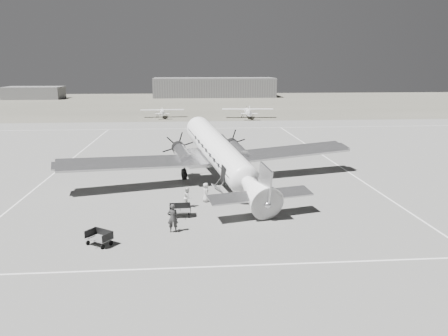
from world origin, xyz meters
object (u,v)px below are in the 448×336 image
shed_secondary (34,93)px  baggage_cart_far (99,238)px  light_plane_right (248,113)px  baggage_cart_near (180,210)px  dc3_airliner (222,157)px  ramp_agent (188,197)px  light_plane_left (162,113)px  hangar_main (214,87)px  passenger (206,192)px  ground_crew (173,218)px

shed_secondary → baggage_cart_far: (45.16, -125.47, -1.55)m
light_plane_right → baggage_cart_near: 61.79m
dc3_airliner → ramp_agent: (-3.10, -5.64, -1.93)m
baggage_cart_near → shed_secondary: bearing=110.0°
dc3_airliner → ramp_agent: 6.72m
shed_secondary → dc3_airliner: dc3_airliner is taller
light_plane_left → baggage_cart_near: bearing=-89.1°
light_plane_left → baggage_cart_near: light_plane_left is taller
hangar_main → baggage_cart_near: hangar_main is taller
light_plane_right → passenger: bearing=-97.8°
ground_crew → hangar_main: bearing=-93.6°
dc3_airliner → ramp_agent: size_ratio=17.96×
shed_secondary → dc3_airliner: 125.03m
ramp_agent → hangar_main: bearing=5.7°
ground_crew → baggage_cart_near: bearing=-96.9°
baggage_cart_far → ground_crew: ground_crew is taller
dc3_airliner → baggage_cart_near: bearing=-130.1°
light_plane_right → baggage_cart_near: (-13.14, -60.37, -0.66)m
passenger → baggage_cart_far: bearing=126.0°
baggage_cart_far → dc3_airliner: bearing=91.0°
ramp_agent → passenger: size_ratio=1.02×
light_plane_left → ramp_agent: 61.05m
shed_secondary → passenger: size_ratio=11.57×
shed_secondary → ground_crew: 133.25m
ground_crew → ramp_agent: 5.20m
shed_secondary → baggage_cart_far: bearing=-70.2°
dc3_airliner → passenger: dc3_airliner is taller
light_plane_left → baggage_cart_near: 63.09m
hangar_main → light_plane_right: (3.12, -65.31, -2.19)m
baggage_cart_near → baggage_cart_far: baggage_cart_near is taller
light_plane_left → ramp_agent: bearing=-88.5°
light_plane_left → dc3_airliner: bearing=-84.8°
shed_secondary → ramp_agent: size_ratio=11.32×
hangar_main → baggage_cart_far: (-14.84, -130.47, -2.85)m
light_plane_left → light_plane_right: bearing=-11.5°
baggage_cart_near → ramp_agent: bearing=72.8°
shed_secondary → light_plane_right: size_ratio=1.68×
hangar_main → ground_crew: 129.13m
baggage_cart_near → ground_crew: 3.08m
hangar_main → dc3_airliner: (-6.37, -117.95, -0.58)m
light_plane_left → baggage_cart_far: size_ratio=5.77×
baggage_cart_far → ramp_agent: (5.37, 6.89, 0.35)m
light_plane_left → ground_crew: ground_crew is taller
ground_crew → passenger: ground_crew is taller
ramp_agent → baggage_cart_far: bearing=152.1°
ground_crew → shed_secondary: bearing=-67.1°
light_plane_right → light_plane_left: bearing=175.1°
shed_secondary → dc3_airliner: (53.63, -112.95, 0.72)m
hangar_main → ramp_agent: 123.97m
shed_secondary → baggage_cart_near: bearing=-67.5°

